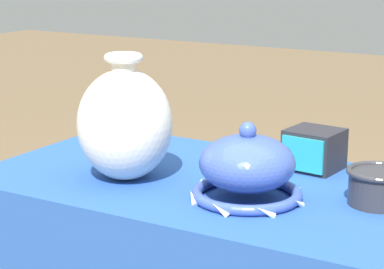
# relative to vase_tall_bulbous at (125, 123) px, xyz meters

# --- Properties ---
(display_table) EXTENTS (0.96, 0.57, 0.70)m
(display_table) POSITION_rel_vase_tall_bulbous_xyz_m (0.15, 0.07, -0.22)
(display_table) COLOR olive
(display_table) RESTS_ON ground_plane
(vase_tall_bulbous) EXTENTS (0.21, 0.21, 0.27)m
(vase_tall_bulbous) POSITION_rel_vase_tall_bulbous_xyz_m (0.00, 0.00, 0.00)
(vase_tall_bulbous) COLOR white
(vase_tall_bulbous) RESTS_ON display_table
(vase_dome_bell) EXTENTS (0.23, 0.23, 0.16)m
(vase_dome_bell) POSITION_rel_vase_tall_bulbous_xyz_m (0.29, 0.01, -0.06)
(vase_dome_bell) COLOR #3851A8
(vase_dome_bell) RESTS_ON display_table
(mosaic_tile_box) EXTENTS (0.12, 0.12, 0.09)m
(mosaic_tile_box) POSITION_rel_vase_tall_bulbous_xyz_m (0.32, 0.27, -0.08)
(mosaic_tile_box) COLOR #232328
(mosaic_tile_box) RESTS_ON display_table
(pot_squat_rose) EXTENTS (0.11, 0.11, 0.05)m
(pot_squat_rose) POSITION_rel_vase_tall_bulbous_xyz_m (-0.14, 0.16, -0.10)
(pot_squat_rose) COLOR #D19399
(pot_squat_rose) RESTS_ON display_table
(cup_wide_charcoal) EXTENTS (0.13, 0.13, 0.07)m
(cup_wide_charcoal) POSITION_rel_vase_tall_bulbous_xyz_m (0.52, 0.11, -0.08)
(cup_wide_charcoal) COLOR #2D2D33
(cup_wide_charcoal) RESTS_ON display_table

